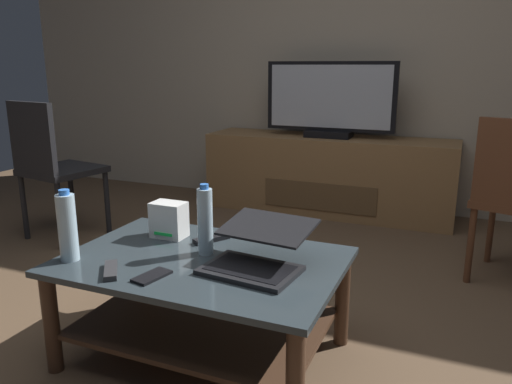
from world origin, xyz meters
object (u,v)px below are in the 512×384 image
Objects in this scene: side_chair at (51,163)px; soundbar_remote at (111,270)px; media_cabinet at (328,175)px; laptop at (258,252)px; coffee_table at (203,290)px; water_bottle_near at (67,227)px; cell_phone at (152,276)px; tv_remote at (211,239)px; television at (330,101)px; router_box at (169,220)px; water_bottle_far at (205,221)px.

soundbar_remote is at bearing -39.20° from side_chair.
soundbar_remote is (-0.16, -2.45, 0.13)m from media_cabinet.
laptop is (1.82, -0.85, -0.04)m from side_chair.
laptop is (0.23, 0.00, 0.19)m from coffee_table.
water_bottle_near is at bearing 132.38° from soundbar_remote.
side_chair is (-1.59, 0.85, 0.23)m from coffee_table.
cell_phone is (1.51, -1.08, -0.10)m from side_chair.
cell_phone is at bearing -28.59° from soundbar_remote.
coffee_table is 1.82m from side_chair.
cell_phone is 0.41m from tv_remote.
router_box is at bearing -94.92° from television.
water_bottle_far is at bearing 168.04° from laptop.
tv_remote is (-0.05, 0.13, -0.12)m from water_bottle_far.
water_bottle_near reaches higher than router_box.
cell_phone is 0.16m from soundbar_remote.
router_box is 0.42m from soundbar_remote.
water_bottle_far is (1.57, -0.80, 0.03)m from side_chair.
side_chair is 1.55m from water_bottle_near.
router_box is at bearing 161.19° from laptop.
water_bottle_far is at bearing -26.86° from side_chair.
cell_phone is at bearing -89.94° from media_cabinet.
media_cabinet reaches higher than router_box.
side_chair is 2.01m from laptop.
router_box is at bearing -142.10° from tv_remote.
water_bottle_near reaches higher than laptop.
tv_remote is (1.53, -0.66, -0.09)m from side_chair.
router_box is 0.96× the size of tv_remote.
media_cabinet is 2.46m from soundbar_remote.
soundbar_remote is (-0.18, -0.44, 0.00)m from tv_remote.
side_chair reaches higher than coffee_table.
tv_remote is (0.02, 0.41, 0.01)m from cell_phone.
television is at bearing 49.20° from soundbar_remote.
water_bottle_near is (-0.38, -2.39, -0.33)m from television.
laptop is 0.53m from soundbar_remote.
media_cabinet is 2.46m from water_bottle_near.
media_cabinet reaches higher than tv_remote.
side_chair is 2.31× the size of laptop.
coffee_table is 1.07× the size of television.
coffee_table is 0.37m from router_box.
laptop is 0.26m from water_bottle_far.
media_cabinet reaches higher than laptop.
soundbar_remote is at bearing -80.20° from tv_remote.
water_bottle_near is at bearing -118.90° from router_box.
laptop is 1.45× the size of water_bottle_near.
soundbar_remote is at bearing -10.51° from water_bottle_near.
side_chair reaches higher than router_box.
coffee_table is 0.24m from tv_remote.
coffee_table is 2.65× the size of laptop.
television is at bearing 98.11° from laptop.
soundbar_remote is at bearing -93.65° from media_cabinet.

